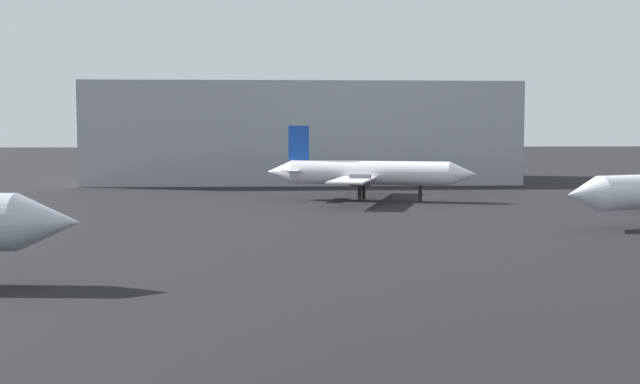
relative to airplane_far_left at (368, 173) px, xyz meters
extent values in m
cone|color=#B2BCCC|center=(-22.83, -48.71, 0.34)|extent=(3.73, 3.45, 3.12)
cone|color=silver|center=(14.14, -27.65, -0.14)|extent=(4.00, 3.82, 2.92)
cylinder|color=white|center=(0.21, -0.06, 0.02)|extent=(17.75, 7.34, 2.67)
cone|color=white|center=(10.14, -2.84, 0.02)|extent=(3.55, 3.37, 2.67)
cone|color=white|center=(-9.72, 2.72, 0.02)|extent=(3.55, 3.37, 2.67)
cube|color=white|center=(-0.64, 0.18, -0.38)|extent=(9.66, 22.56, 0.18)
cube|color=white|center=(-7.96, 2.23, 0.29)|extent=(3.36, 6.41, 0.12)
cube|color=#1947B2|center=(-7.60, 2.13, 3.32)|extent=(2.32, 0.84, 3.92)
cylinder|color=#4C4C54|center=(1.01, 4.13, -0.51)|extent=(2.48, 1.87, 1.32)
cylinder|color=#4C4C54|center=(-1.28, -4.06, -0.51)|extent=(2.48, 1.87, 1.32)
cube|color=black|center=(5.66, -1.58, -2.21)|extent=(0.45, 0.45, 1.80)
cube|color=black|center=(-0.25, 1.59, -2.21)|extent=(0.45, 0.45, 1.80)
cube|color=black|center=(-1.04, -1.23, -2.21)|extent=(0.45, 0.45, 1.80)
cube|color=#999EA3|center=(-6.08, 34.20, 4.13)|extent=(61.11, 24.26, 14.48)
camera|label=1|loc=(-11.31, -94.45, 5.62)|focal=47.93mm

